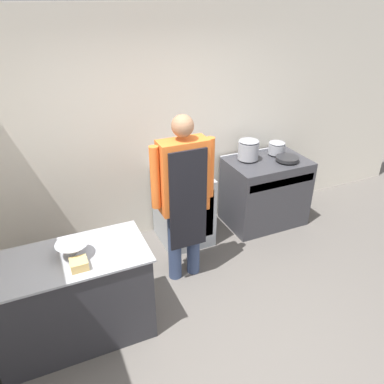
{
  "coord_description": "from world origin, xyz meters",
  "views": [
    {
      "loc": [
        -1.27,
        -1.87,
        2.76
      ],
      "look_at": [
        0.08,
        1.16,
        1.0
      ],
      "focal_mm": 35.0,
      "sensor_mm": 36.0,
      "label": 1
    }
  ],
  "objects_px": {
    "fridge_unit": "(184,208)",
    "plastic_tub": "(79,264)",
    "stove": "(265,192)",
    "sauce_pot": "(277,147)",
    "mixing_bowl": "(73,250)",
    "person_cook": "(184,191)",
    "saute_pan": "(287,158)",
    "stock_pot": "(248,149)"
  },
  "relations": [
    {
      "from": "mixing_bowl",
      "to": "sauce_pot",
      "type": "height_order",
      "value": "sauce_pot"
    },
    {
      "from": "stove",
      "to": "person_cook",
      "type": "distance_m",
      "value": 1.63
    },
    {
      "from": "stove",
      "to": "stock_pot",
      "type": "xyz_separation_m",
      "value": [
        -0.23,
        0.12,
        0.59
      ]
    },
    {
      "from": "stove",
      "to": "person_cook",
      "type": "xyz_separation_m",
      "value": [
        -1.4,
        -0.59,
        0.59
      ]
    },
    {
      "from": "fridge_unit",
      "to": "person_cook",
      "type": "bearing_deg",
      "value": -112.16
    },
    {
      "from": "stove",
      "to": "mixing_bowl",
      "type": "relative_size",
      "value": 3.85
    },
    {
      "from": "fridge_unit",
      "to": "stock_pot",
      "type": "relative_size",
      "value": 3.39
    },
    {
      "from": "fridge_unit",
      "to": "person_cook",
      "type": "xyz_separation_m",
      "value": [
        -0.26,
        -0.64,
        0.6
      ]
    },
    {
      "from": "stove",
      "to": "sauce_pot",
      "type": "distance_m",
      "value": 0.6
    },
    {
      "from": "stock_pot",
      "to": "saute_pan",
      "type": "bearing_deg",
      "value": -28.96
    },
    {
      "from": "stove",
      "to": "mixing_bowl",
      "type": "xyz_separation_m",
      "value": [
        -2.54,
        -0.97,
        0.49
      ]
    },
    {
      "from": "saute_pan",
      "to": "sauce_pot",
      "type": "distance_m",
      "value": 0.25
    },
    {
      "from": "person_cook",
      "to": "sauce_pot",
      "type": "bearing_deg",
      "value": 23.77
    },
    {
      "from": "stock_pot",
      "to": "sauce_pot",
      "type": "distance_m",
      "value": 0.43
    },
    {
      "from": "person_cook",
      "to": "saute_pan",
      "type": "xyz_separation_m",
      "value": [
        1.61,
        0.47,
        -0.11
      ]
    },
    {
      "from": "person_cook",
      "to": "stock_pot",
      "type": "distance_m",
      "value": 1.37
    },
    {
      "from": "fridge_unit",
      "to": "plastic_tub",
      "type": "height_order",
      "value": "plastic_tub"
    },
    {
      "from": "plastic_tub",
      "to": "saute_pan",
      "type": "xyz_separation_m",
      "value": [
        2.72,
        1.02,
        0.03
      ]
    },
    {
      "from": "fridge_unit",
      "to": "stock_pot",
      "type": "distance_m",
      "value": 1.1
    },
    {
      "from": "saute_pan",
      "to": "fridge_unit",
      "type": "bearing_deg",
      "value": 172.75
    },
    {
      "from": "plastic_tub",
      "to": "sauce_pot",
      "type": "height_order",
      "value": "sauce_pot"
    },
    {
      "from": "sauce_pot",
      "to": "fridge_unit",
      "type": "bearing_deg",
      "value": -177.14
    },
    {
      "from": "fridge_unit",
      "to": "plastic_tub",
      "type": "bearing_deg",
      "value": -139.02
    },
    {
      "from": "stove",
      "to": "plastic_tub",
      "type": "height_order",
      "value": "plastic_tub"
    },
    {
      "from": "fridge_unit",
      "to": "plastic_tub",
      "type": "xyz_separation_m",
      "value": [
        -1.38,
        -1.2,
        0.47
      ]
    },
    {
      "from": "stove",
      "to": "stock_pot",
      "type": "bearing_deg",
      "value": 152.18
    },
    {
      "from": "sauce_pot",
      "to": "plastic_tub",
      "type": "bearing_deg",
      "value": -155.12
    },
    {
      "from": "stove",
      "to": "sauce_pot",
      "type": "xyz_separation_m",
      "value": [
        0.2,
        0.12,
        0.55
      ]
    },
    {
      "from": "stock_pot",
      "to": "saute_pan",
      "type": "relative_size",
      "value": 0.89
    },
    {
      "from": "stove",
      "to": "saute_pan",
      "type": "distance_m",
      "value": 0.54
    },
    {
      "from": "fridge_unit",
      "to": "plastic_tub",
      "type": "relative_size",
      "value": 6.61
    },
    {
      "from": "stove",
      "to": "plastic_tub",
      "type": "xyz_separation_m",
      "value": [
        -2.52,
        -1.14,
        0.46
      ]
    },
    {
      "from": "person_cook",
      "to": "plastic_tub",
      "type": "relative_size",
      "value": 13.64
    },
    {
      "from": "person_cook",
      "to": "saute_pan",
      "type": "relative_size",
      "value": 6.22
    },
    {
      "from": "fridge_unit",
      "to": "saute_pan",
      "type": "height_order",
      "value": "saute_pan"
    },
    {
      "from": "mixing_bowl",
      "to": "stock_pot",
      "type": "xyz_separation_m",
      "value": [
        2.31,
        1.09,
        0.11
      ]
    },
    {
      "from": "plastic_tub",
      "to": "sauce_pot",
      "type": "relative_size",
      "value": 0.62
    },
    {
      "from": "fridge_unit",
      "to": "plastic_tub",
      "type": "distance_m",
      "value": 1.88
    },
    {
      "from": "mixing_bowl",
      "to": "plastic_tub",
      "type": "height_order",
      "value": "mixing_bowl"
    },
    {
      "from": "person_cook",
      "to": "saute_pan",
      "type": "distance_m",
      "value": 1.68
    },
    {
      "from": "mixing_bowl",
      "to": "stove",
      "type": "bearing_deg",
      "value": 20.89
    },
    {
      "from": "mixing_bowl",
      "to": "sauce_pot",
      "type": "relative_size",
      "value": 1.23
    }
  ]
}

